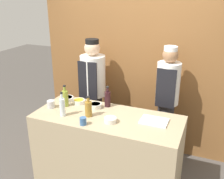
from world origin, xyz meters
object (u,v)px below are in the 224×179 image
(sauce_bowl_yellow, at_px, (79,101))
(chef_left, at_px, (93,92))
(sauce_bowl_green, at_px, (110,120))
(cutting_board, at_px, (154,121))
(sauce_bowl_orange, at_px, (95,105))
(bottle_oil, at_px, (65,98))
(bottle_vinegar, at_px, (88,108))
(bottle_clear, at_px, (62,107))
(cup_blue, at_px, (83,121))
(cup_steel, at_px, (51,104))
(bottle_wine, at_px, (108,99))
(sauce_bowl_white, at_px, (67,99))
(chef_right, at_px, (166,103))

(sauce_bowl_yellow, bearing_deg, chef_left, 95.82)
(sauce_bowl_green, height_order, cutting_board, sauce_bowl_green)
(sauce_bowl_orange, bearing_deg, bottle_oil, -166.15)
(sauce_bowl_orange, height_order, cutting_board, sauce_bowl_orange)
(bottle_oil, distance_m, chef_left, 0.68)
(sauce_bowl_orange, relative_size, cutting_board, 0.51)
(bottle_vinegar, distance_m, bottle_clear, 0.30)
(cutting_board, relative_size, bottle_clear, 1.03)
(sauce_bowl_green, relative_size, cup_blue, 1.62)
(bottle_clear, height_order, cup_steel, bottle_clear)
(cutting_board, relative_size, cup_steel, 3.23)
(sauce_bowl_yellow, xyz_separation_m, bottle_wine, (0.38, 0.05, 0.08))
(sauce_bowl_white, distance_m, chef_right, 1.31)
(bottle_oil, distance_m, cup_blue, 0.56)
(bottle_vinegar, height_order, bottle_clear, bottle_clear)
(sauce_bowl_yellow, relative_size, bottle_clear, 0.54)
(bottle_oil, relative_size, cup_steel, 2.97)
(sauce_bowl_white, distance_m, bottle_oil, 0.19)
(sauce_bowl_green, bearing_deg, sauce_bowl_orange, 138.81)
(cutting_board, height_order, cup_blue, cup_blue)
(sauce_bowl_orange, relative_size, sauce_bowl_green, 1.10)
(bottle_oil, bearing_deg, cup_steel, -141.72)
(bottle_oil, xyz_separation_m, cup_steel, (-0.14, -0.11, -0.06))
(sauce_bowl_green, xyz_separation_m, cup_steel, (-0.82, 0.08, 0.02))
(sauce_bowl_yellow, bearing_deg, sauce_bowl_orange, -10.55)
(bottle_vinegar, bearing_deg, bottle_oil, 160.32)
(sauce_bowl_orange, distance_m, chef_left, 0.65)
(cutting_board, xyz_separation_m, bottle_vinegar, (-0.73, -0.15, 0.09))
(bottle_oil, bearing_deg, bottle_clear, -64.75)
(bottle_oil, bearing_deg, bottle_vinegar, -19.68)
(sauce_bowl_green, height_order, chef_left, chef_left)
(bottle_oil, bearing_deg, sauce_bowl_orange, 13.85)
(sauce_bowl_white, relative_size, sauce_bowl_yellow, 1.06)
(cutting_board, xyz_separation_m, chef_left, (-1.07, 0.65, -0.05))
(sauce_bowl_yellow, distance_m, chef_right, 1.15)
(bottle_wine, distance_m, chef_right, 0.81)
(sauce_bowl_white, bearing_deg, bottle_vinegar, -32.50)
(sauce_bowl_green, xyz_separation_m, bottle_vinegar, (-0.29, 0.04, 0.07))
(cutting_board, relative_size, chef_left, 0.18)
(sauce_bowl_orange, relative_size, bottle_oil, 0.56)
(cup_blue, bearing_deg, cutting_board, 27.10)
(cutting_board, bearing_deg, bottle_oil, -179.65)
(chef_right, bearing_deg, sauce_bowl_white, -157.34)
(sauce_bowl_yellow, bearing_deg, bottle_wine, 7.79)
(bottle_vinegar, xyz_separation_m, chef_left, (-0.33, 0.80, -0.14))
(sauce_bowl_green, xyz_separation_m, bottle_wine, (-0.19, 0.38, 0.07))
(sauce_bowl_white, relative_size, sauce_bowl_green, 1.21)
(sauce_bowl_yellow, height_order, cup_steel, cup_steel)
(bottle_clear, height_order, chef_right, chef_right)
(chef_left, bearing_deg, cup_blue, -69.55)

